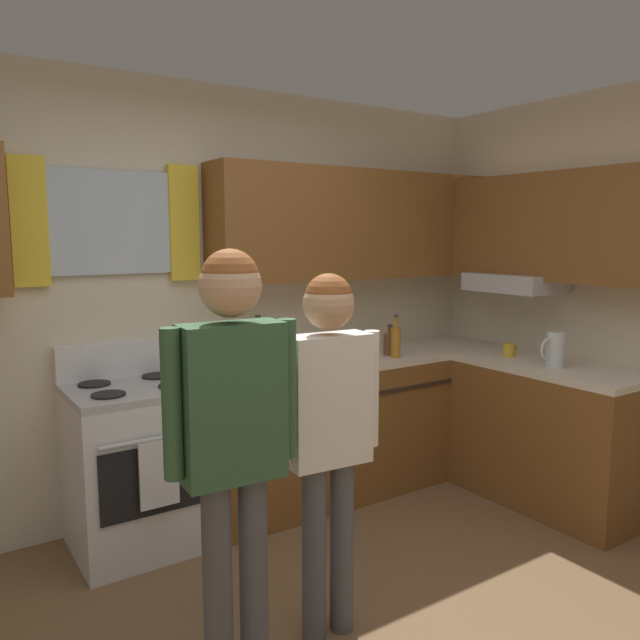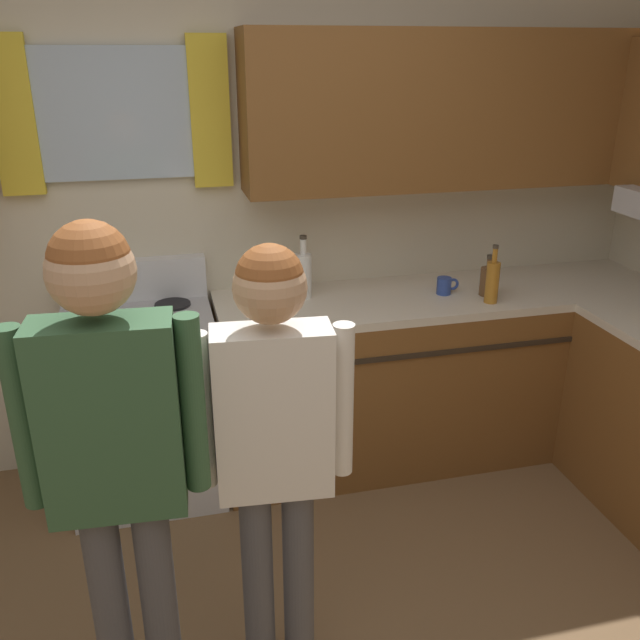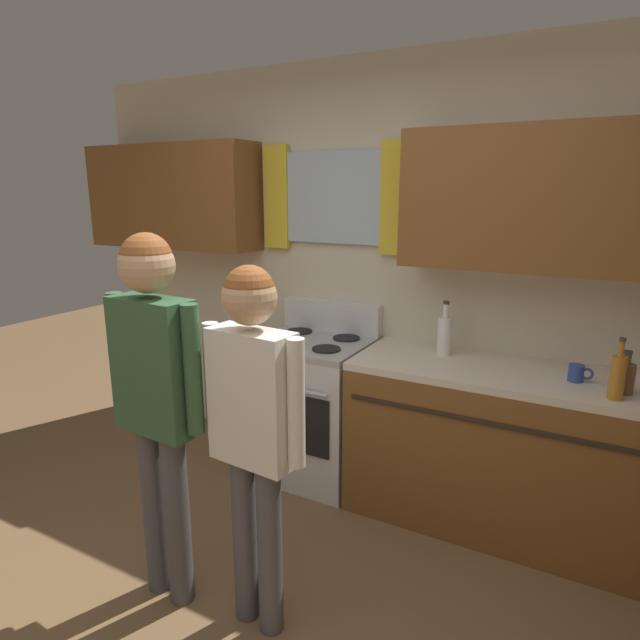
{
  "view_description": "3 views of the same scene",
  "coord_description": "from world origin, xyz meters",
  "px_view_note": "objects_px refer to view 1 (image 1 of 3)",
  "views": [
    {
      "loc": [
        -1.37,
        -1.73,
        1.7
      ],
      "look_at": [
        0.41,
        0.92,
        1.27
      ],
      "focal_mm": 35.11,
      "sensor_mm": 36.0,
      "label": 1
    },
    {
      "loc": [
        -0.24,
        -1.42,
        2.04
      ],
      "look_at": [
        0.26,
        0.62,
        1.19
      ],
      "focal_mm": 37.84,
      "sensor_mm": 36.0,
      "label": 2
    },
    {
      "loc": [
        1.2,
        -1.26,
        1.81
      ],
      "look_at": [
        0.11,
        0.74,
        1.26
      ],
      "focal_mm": 29.88,
      "sensor_mm": 36.0,
      "label": 3
    }
  ],
  "objects_px": {
    "adult_left": "(233,419)",
    "stove_oven": "(137,463)",
    "adult_in_plaid": "(328,413)",
    "bottle_milk_white": "(259,346)",
    "mug_cobalt_blue": "(360,350)",
    "water_pitcher": "(554,349)",
    "mug_mustard_yellow": "(509,350)",
    "bottle_oil_amber": "(396,341)",
    "bottle_squat_brown": "(390,343)"
  },
  "relations": [
    {
      "from": "adult_left",
      "to": "stove_oven",
      "type": "bearing_deg",
      "value": 88.47
    },
    {
      "from": "adult_left",
      "to": "adult_in_plaid",
      "type": "xyz_separation_m",
      "value": [
        0.46,
        0.05,
        -0.07
      ]
    },
    {
      "from": "stove_oven",
      "to": "bottle_milk_white",
      "type": "xyz_separation_m",
      "value": [
        0.81,
        0.09,
        0.55
      ]
    },
    {
      "from": "adult_left",
      "to": "adult_in_plaid",
      "type": "bearing_deg",
      "value": 6.72
    },
    {
      "from": "mug_cobalt_blue",
      "to": "adult_left",
      "type": "relative_size",
      "value": 0.07
    },
    {
      "from": "water_pitcher",
      "to": "adult_left",
      "type": "distance_m",
      "value": 2.33
    },
    {
      "from": "bottle_milk_white",
      "to": "mug_mustard_yellow",
      "type": "distance_m",
      "value": 1.66
    },
    {
      "from": "bottle_oil_amber",
      "to": "adult_left",
      "type": "relative_size",
      "value": 0.17
    },
    {
      "from": "bottle_milk_white",
      "to": "adult_left",
      "type": "height_order",
      "value": "adult_left"
    },
    {
      "from": "bottle_oil_amber",
      "to": "adult_left",
      "type": "height_order",
      "value": "adult_left"
    },
    {
      "from": "mug_cobalt_blue",
      "to": "adult_in_plaid",
      "type": "relative_size",
      "value": 0.07
    },
    {
      "from": "stove_oven",
      "to": "mug_cobalt_blue",
      "type": "distance_m",
      "value": 1.58
    },
    {
      "from": "bottle_milk_white",
      "to": "adult_in_plaid",
      "type": "xyz_separation_m",
      "value": [
        -0.38,
        -1.32,
        -0.04
      ]
    },
    {
      "from": "bottle_oil_amber",
      "to": "mug_mustard_yellow",
      "type": "distance_m",
      "value": 0.76
    },
    {
      "from": "mug_mustard_yellow",
      "to": "water_pitcher",
      "type": "relative_size",
      "value": 0.55
    },
    {
      "from": "mug_cobalt_blue",
      "to": "bottle_squat_brown",
      "type": "bearing_deg",
      "value": -18.34
    },
    {
      "from": "bottle_oil_amber",
      "to": "mug_mustard_yellow",
      "type": "relative_size",
      "value": 2.38
    },
    {
      "from": "adult_in_plaid",
      "to": "bottle_oil_amber",
      "type": "bearing_deg",
      "value": 39.67
    },
    {
      "from": "stove_oven",
      "to": "adult_in_plaid",
      "type": "xyz_separation_m",
      "value": [
        0.42,
        -1.23,
        0.51
      ]
    },
    {
      "from": "bottle_milk_white",
      "to": "mug_cobalt_blue",
      "type": "bearing_deg",
      "value": -9.71
    },
    {
      "from": "bottle_squat_brown",
      "to": "adult_left",
      "type": "distance_m",
      "value": 2.11
    },
    {
      "from": "bottle_milk_white",
      "to": "bottle_squat_brown",
      "type": "xyz_separation_m",
      "value": [
        0.9,
        -0.19,
        -0.04
      ]
    },
    {
      "from": "stove_oven",
      "to": "mug_cobalt_blue",
      "type": "relative_size",
      "value": 9.58
    },
    {
      "from": "water_pitcher",
      "to": "adult_left",
      "type": "xyz_separation_m",
      "value": [
        -2.31,
        -0.32,
        0.03
      ]
    },
    {
      "from": "bottle_milk_white",
      "to": "adult_left",
      "type": "xyz_separation_m",
      "value": [
        -0.84,
        -1.37,
        0.02
      ]
    },
    {
      "from": "stove_oven",
      "to": "water_pitcher",
      "type": "distance_m",
      "value": 2.53
    },
    {
      "from": "mug_cobalt_blue",
      "to": "stove_oven",
      "type": "bearing_deg",
      "value": 179.06
    },
    {
      "from": "bottle_squat_brown",
      "to": "mug_mustard_yellow",
      "type": "distance_m",
      "value": 0.79
    },
    {
      "from": "bottle_milk_white",
      "to": "water_pitcher",
      "type": "height_order",
      "value": "bottle_milk_white"
    },
    {
      "from": "bottle_milk_white",
      "to": "water_pitcher",
      "type": "xyz_separation_m",
      "value": [
        1.47,
        -1.05,
        -0.01
      ]
    },
    {
      "from": "bottle_squat_brown",
      "to": "mug_cobalt_blue",
      "type": "distance_m",
      "value": 0.21
    },
    {
      "from": "bottle_squat_brown",
      "to": "bottle_oil_amber",
      "type": "bearing_deg",
      "value": -108.55
    },
    {
      "from": "bottle_squat_brown",
      "to": "water_pitcher",
      "type": "xyz_separation_m",
      "value": [
        0.57,
        -0.87,
        0.03
      ]
    },
    {
      "from": "bottle_squat_brown",
      "to": "water_pitcher",
      "type": "distance_m",
      "value": 1.04
    },
    {
      "from": "mug_mustard_yellow",
      "to": "adult_left",
      "type": "height_order",
      "value": "adult_left"
    },
    {
      "from": "stove_oven",
      "to": "water_pitcher",
      "type": "height_order",
      "value": "water_pitcher"
    },
    {
      "from": "bottle_squat_brown",
      "to": "adult_in_plaid",
      "type": "height_order",
      "value": "adult_in_plaid"
    },
    {
      "from": "mug_mustard_yellow",
      "to": "stove_oven",
      "type": "bearing_deg",
      "value": 165.91
    },
    {
      "from": "mug_cobalt_blue",
      "to": "water_pitcher",
      "type": "relative_size",
      "value": 0.52
    },
    {
      "from": "bottle_oil_amber",
      "to": "adult_in_plaid",
      "type": "xyz_separation_m",
      "value": [
        -1.25,
        -1.04,
        -0.03
      ]
    },
    {
      "from": "bottle_squat_brown",
      "to": "mug_cobalt_blue",
      "type": "xyz_separation_m",
      "value": [
        -0.2,
        0.07,
        -0.03
      ]
    },
    {
      "from": "bottle_oil_amber",
      "to": "adult_in_plaid",
      "type": "relative_size",
      "value": 0.18
    },
    {
      "from": "mug_cobalt_blue",
      "to": "water_pitcher",
      "type": "height_order",
      "value": "water_pitcher"
    },
    {
      "from": "bottle_milk_white",
      "to": "adult_left",
      "type": "relative_size",
      "value": 0.19
    },
    {
      "from": "stove_oven",
      "to": "bottle_oil_amber",
      "type": "height_order",
      "value": "bottle_oil_amber"
    },
    {
      "from": "bottle_oil_amber",
      "to": "adult_in_plaid",
      "type": "distance_m",
      "value": 1.62
    },
    {
      "from": "mug_cobalt_blue",
      "to": "adult_left",
      "type": "bearing_deg",
      "value": -140.78
    },
    {
      "from": "mug_cobalt_blue",
      "to": "bottle_milk_white",
      "type": "bearing_deg",
      "value": 170.29
    },
    {
      "from": "stove_oven",
      "to": "bottle_milk_white",
      "type": "distance_m",
      "value": 0.98
    },
    {
      "from": "adult_left",
      "to": "water_pitcher",
      "type": "bearing_deg",
      "value": 7.89
    }
  ]
}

